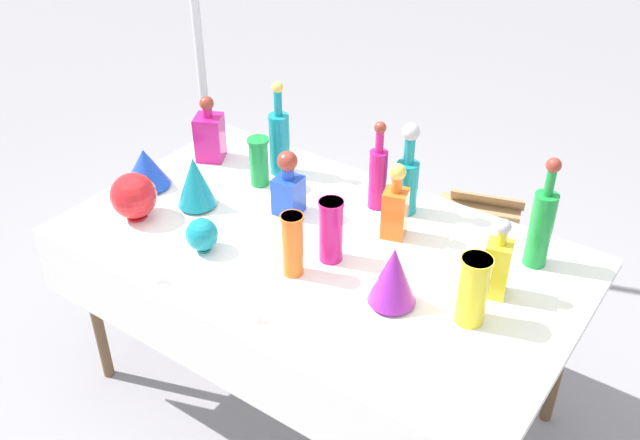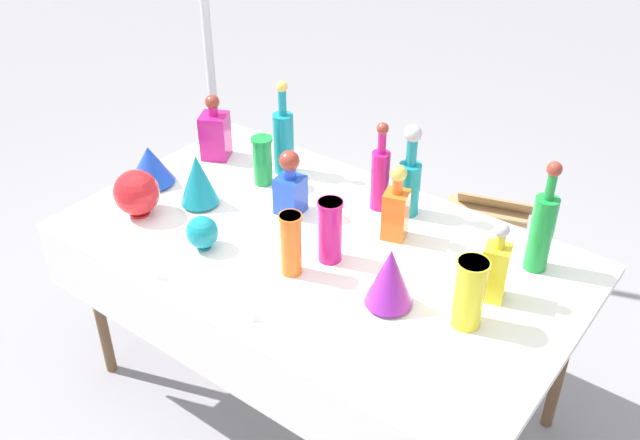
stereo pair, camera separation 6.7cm
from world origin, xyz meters
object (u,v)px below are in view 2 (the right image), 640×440
(tall_bottle_2, at_px, (542,228))
(tall_bottle_3, at_px, (410,178))
(square_decanter_2, at_px, (495,268))
(canopy_pole, at_px, (207,31))
(slender_vase_0, at_px, (263,159))
(round_bowl_1, at_px, (137,193))
(square_decanter_3, at_px, (290,186))
(cardboard_box_behind_left, at_px, (480,244))
(tall_bottle_0, at_px, (284,139))
(slender_vase_3, at_px, (291,243))
(square_decanter_1, at_px, (396,208))
(slender_vase_2, at_px, (330,229))
(tall_bottle_1, at_px, (380,175))
(fluted_vase_2, at_px, (390,277))
(square_decanter_0, at_px, (215,133))
(fluted_vase_1, at_px, (150,164))
(fluted_vase_0, at_px, (198,179))
(slender_vase_1, at_px, (469,292))
(round_bowl_0, at_px, (202,232))

(tall_bottle_2, distance_m, tall_bottle_3, 0.51)
(square_decanter_2, distance_m, canopy_pole, 1.91)
(slender_vase_0, bearing_deg, canopy_pole, 146.83)
(round_bowl_1, bearing_deg, tall_bottle_3, 37.42)
(square_decanter_3, height_order, cardboard_box_behind_left, square_decanter_3)
(tall_bottle_0, height_order, slender_vase_3, tall_bottle_0)
(square_decanter_1, height_order, cardboard_box_behind_left, square_decanter_1)
(canopy_pole, bearing_deg, tall_bottle_2, -11.50)
(tall_bottle_3, distance_m, slender_vase_2, 0.41)
(tall_bottle_1, distance_m, slender_vase_3, 0.51)
(slender_vase_3, height_order, fluted_vase_2, slender_vase_3)
(square_decanter_2, distance_m, slender_vase_0, 1.03)
(square_decanter_0, distance_m, fluted_vase_1, 0.32)
(tall_bottle_0, bearing_deg, tall_bottle_1, 0.31)
(tall_bottle_1, bearing_deg, tall_bottle_0, -179.69)
(fluted_vase_0, bearing_deg, square_decanter_2, 8.25)
(round_bowl_1, relative_size, canopy_pole, 0.07)
(slender_vase_1, xyz_separation_m, slender_vase_2, (-0.52, 0.02, -0.00))
(tall_bottle_1, distance_m, fluted_vase_2, 0.56)
(square_decanter_3, relative_size, round_bowl_1, 1.44)
(square_decanter_3, relative_size, slender_vase_0, 1.28)
(tall_bottle_2, distance_m, square_decanter_3, 0.89)
(tall_bottle_3, distance_m, slender_vase_1, 0.62)
(tall_bottle_1, relative_size, canopy_pole, 0.13)
(square_decanter_0, distance_m, fluted_vase_0, 0.37)
(slender_vase_0, distance_m, fluted_vase_0, 0.28)
(tall_bottle_3, relative_size, cardboard_box_behind_left, 0.74)
(fluted_vase_2, bearing_deg, tall_bottle_3, 114.94)
(tall_bottle_0, distance_m, fluted_vase_2, 0.90)
(square_decanter_3, distance_m, fluted_vase_2, 0.62)
(tall_bottle_0, xyz_separation_m, fluted_vase_2, (0.78, -0.45, -0.04))
(square_decanter_1, height_order, fluted_vase_0, square_decanter_1)
(tall_bottle_1, xyz_separation_m, fluted_vase_2, (0.33, -0.45, -0.03))
(square_decanter_3, xyz_separation_m, slender_vase_3, (0.23, -0.28, 0.01))
(tall_bottle_2, xyz_separation_m, fluted_vase_2, (-0.29, -0.45, -0.05))
(square_decanter_1, height_order, slender_vase_0, square_decanter_1)
(tall_bottle_2, xyz_separation_m, square_decanter_0, (-1.38, -0.08, -0.05))
(round_bowl_1, bearing_deg, fluted_vase_0, 54.49)
(tall_bottle_3, distance_m, fluted_vase_1, 1.01)
(slender_vase_3, height_order, canopy_pole, canopy_pole)
(tall_bottle_0, distance_m, round_bowl_1, 0.61)
(tall_bottle_0, distance_m, tall_bottle_3, 0.56)
(fluted_vase_1, bearing_deg, slender_vase_3, -7.98)
(slender_vase_1, distance_m, round_bowl_0, 0.93)
(slender_vase_2, distance_m, cardboard_box_behind_left, 1.40)
(square_decanter_2, bearing_deg, slender_vase_2, -164.41)
(tall_bottle_2, height_order, tall_bottle_3, tall_bottle_2)
(slender_vase_1, bearing_deg, square_decanter_0, 166.89)
(square_decanter_0, height_order, square_decanter_3, square_decanter_0)
(square_decanter_0, height_order, cardboard_box_behind_left, square_decanter_0)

